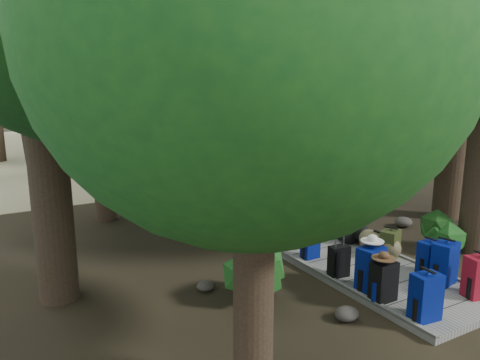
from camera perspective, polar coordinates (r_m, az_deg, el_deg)
ground at (r=11.28m, az=5.54°, el=-6.41°), size 120.00×120.00×0.00m
sand_beach at (r=25.72m, az=-15.43°, el=3.80°), size 40.00×22.00×0.02m
boardwalk at (r=12.05m, az=2.81°, el=-4.83°), size 2.00×12.00×0.12m
backpack_left_a at (r=7.54m, az=21.72°, el=-12.83°), size 0.45×0.34×0.78m
backpack_left_b at (r=7.94m, az=17.10°, el=-11.47°), size 0.39×0.28×0.72m
backpack_left_c at (r=8.23m, az=15.64°, el=-10.10°), size 0.49×0.38×0.83m
backpack_left_d at (r=9.43m, az=8.56°, el=-7.90°), size 0.34×0.25×0.50m
backpack_right_a at (r=8.62m, az=27.10°, el=-10.22°), size 0.48×0.38×0.76m
backpack_right_b at (r=8.91m, az=23.69°, el=-9.00°), size 0.51×0.41×0.81m
backpack_right_c at (r=9.24m, az=22.11°, el=-8.56°), size 0.40×0.28×0.67m
backpack_right_d at (r=9.79m, az=17.83°, el=-7.24°), size 0.49×0.43×0.62m
duffel_right_khaki at (r=9.96m, az=16.62°, el=-7.43°), size 0.45×0.65×0.42m
duffel_right_black at (r=10.60m, az=12.76°, el=-5.99°), size 0.65×0.79×0.43m
suitcase_on_boardwalk at (r=8.66m, az=11.96°, el=-9.66°), size 0.38×0.24×0.57m
lone_suitcase_on_sand at (r=18.00m, az=-8.23°, el=1.86°), size 0.53×0.40×0.74m
hat_brown at (r=7.75m, az=17.14°, el=-8.73°), size 0.38×0.38×0.11m
hat_white at (r=8.14m, az=15.85°, el=-6.77°), size 0.39×0.39×0.13m
kayak at (r=19.97m, az=-21.21°, el=1.59°), size 2.00×3.34×0.33m
sun_lounger at (r=20.61m, az=-3.43°, el=3.17°), size 1.30×2.15×0.66m
tree_right_b at (r=13.21m, az=25.69°, el=17.45°), size 5.66×5.66×10.11m
tree_right_c at (r=14.34m, az=15.33°, el=17.00°), size 5.65×5.65×9.77m
tree_right_d at (r=17.55m, az=13.98°, el=16.74°), size 5.54×5.54×10.15m
tree_right_e at (r=18.75m, az=4.28°, el=16.21°), size 5.44×5.44×9.80m
tree_right_f at (r=21.90m, az=6.54°, el=17.21°), size 6.18×6.18×11.03m
tree_left_a at (r=4.83m, az=1.81°, el=8.35°), size 3.92×3.92×6.54m
tree_left_b at (r=7.88m, az=-23.70°, el=17.99°), size 5.02×5.02×9.04m
tree_left_c at (r=12.24m, az=-17.03°, el=12.72°), size 4.38×4.38×7.61m
tree_back_a at (r=23.93m, az=-17.92°, el=14.24°), size 5.39×5.39×9.33m
tree_back_b at (r=26.40m, az=-11.99°, el=15.91°), size 6.04×6.04×10.79m
tree_back_c at (r=26.62m, az=-4.33°, el=14.82°), size 5.34×5.34×9.61m
palm_right_a at (r=17.45m, az=1.53°, el=13.97°), size 4.83×4.83×8.24m
palm_right_b at (r=22.18m, az=-0.60°, el=12.78°), size 3.93×3.93×7.60m
palm_right_c at (r=23.52m, az=-7.43°, el=13.02°), size 4.97×4.97×7.90m
palm_left_a at (r=14.83m, az=-25.40°, el=10.15°), size 4.21×4.21×6.70m
rock_left_a at (r=7.56m, az=12.89°, el=-15.61°), size 0.38×0.34×0.21m
rock_left_b at (r=8.32m, az=-4.21°, el=-12.73°), size 0.32×0.29×0.18m
rock_left_c at (r=11.05m, az=-1.85°, el=-5.90°), size 0.57×0.51×0.31m
rock_left_d at (r=13.33m, az=-9.88°, el=-3.19°), size 0.32×0.29×0.18m
rock_right_a at (r=10.27m, az=23.65°, el=-8.68°), size 0.40×0.36×0.22m
rock_right_b at (r=12.30m, az=19.29°, el=-4.86°), size 0.45×0.41×0.25m
rock_right_c at (r=13.34m, az=6.20°, el=-3.03°), size 0.35×0.32×0.19m
rock_right_d at (r=16.09m, az=5.21°, el=-0.18°), size 0.53×0.47×0.29m
shrub_left_a at (r=7.75m, az=1.53°, el=-11.39°), size 1.09×1.09×0.98m
shrub_left_b at (r=10.99m, az=-5.96°, el=-4.94°), size 0.80×0.80×0.72m
shrub_left_c at (r=13.68m, az=-12.79°, el=-0.73°), size 1.32×1.32×1.19m
shrub_right_a at (r=10.87m, az=23.45°, el=-5.81°), size 0.93×0.93×0.84m
shrub_right_b at (r=14.15m, az=8.30°, el=-0.20°), size 1.28×1.28×1.15m
shrub_right_c at (r=16.60m, az=0.95°, el=1.02°), size 0.80×0.80×0.72m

